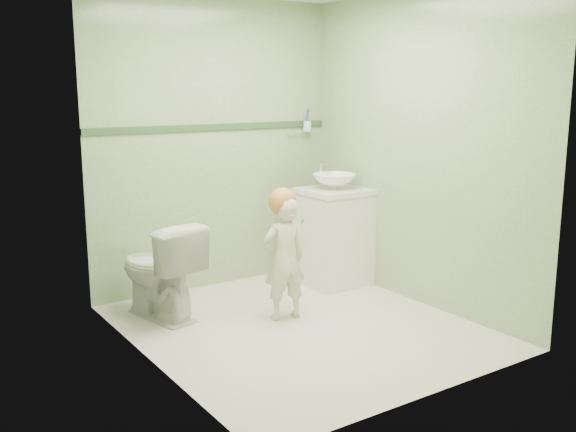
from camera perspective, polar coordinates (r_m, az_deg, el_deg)
ground at (r=4.66m, az=1.04°, el=-9.74°), size 2.50×2.50×0.00m
room_shell at (r=4.38m, az=1.10°, el=5.08°), size 2.50×2.54×2.40m
trim_stripe at (r=5.42m, az=-6.48°, el=7.80°), size 2.20×0.02×0.05m
vanity at (r=5.56m, az=4.03°, el=-1.97°), size 0.52×0.50×0.80m
counter at (r=5.48m, az=4.09°, el=2.20°), size 0.54×0.52×0.04m
basin at (r=5.47m, az=4.10°, el=3.07°), size 0.37×0.37×0.13m
faucet at (r=5.61m, az=2.94°, el=4.11°), size 0.03×0.13×0.18m
cup_holder at (r=5.84m, az=1.64°, el=7.92°), size 0.26×0.07×0.21m
toilet at (r=4.83m, az=-11.31°, el=-4.68°), size 0.55×0.78×0.72m
toddler at (r=4.70m, az=-0.32°, el=-3.79°), size 0.36×0.26×0.90m
hair_cap at (r=4.62m, az=-0.50°, el=1.28°), size 0.20×0.20×0.20m
teal_toothbrush at (r=4.55m, az=1.19°, el=-0.44°), size 0.11×0.14×0.08m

